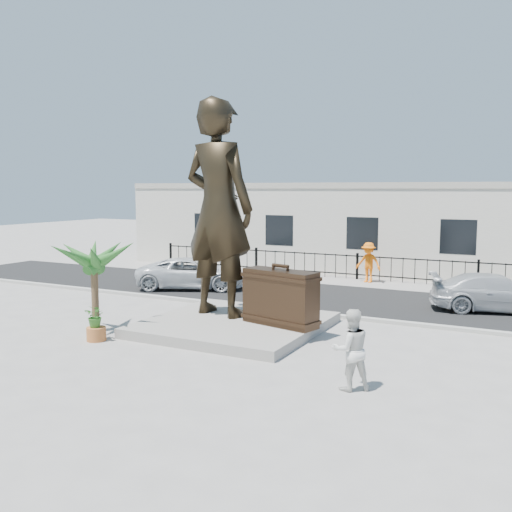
{
  "coord_description": "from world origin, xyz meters",
  "views": [
    {
      "loc": [
        8.07,
        -13.79,
        4.41
      ],
      "look_at": [
        0.0,
        2.0,
        2.3
      ],
      "focal_mm": 40.0,
      "sensor_mm": 36.0,
      "label": 1
    }
  ],
  "objects_px": {
    "statue": "(218,208)",
    "suitcase": "(280,298)",
    "car_white": "(192,273)",
    "tourist": "(351,349)"
  },
  "relations": [
    {
      "from": "statue",
      "to": "suitcase",
      "type": "relative_size",
      "value": 2.92
    },
    {
      "from": "statue",
      "to": "suitcase",
      "type": "height_order",
      "value": "statue"
    },
    {
      "from": "car_white",
      "to": "statue",
      "type": "bearing_deg",
      "value": -163.44
    },
    {
      "from": "statue",
      "to": "car_white",
      "type": "distance_m",
      "value": 7.41
    },
    {
      "from": "statue",
      "to": "suitcase",
      "type": "xyz_separation_m",
      "value": [
        2.39,
        -0.41,
        -2.63
      ]
    },
    {
      "from": "statue",
      "to": "suitcase",
      "type": "bearing_deg",
      "value": 178.19
    },
    {
      "from": "statue",
      "to": "car_white",
      "type": "height_order",
      "value": "statue"
    },
    {
      "from": "suitcase",
      "to": "tourist",
      "type": "distance_m",
      "value": 4.94
    },
    {
      "from": "statue",
      "to": "tourist",
      "type": "height_order",
      "value": "statue"
    },
    {
      "from": "tourist",
      "to": "suitcase",
      "type": "bearing_deg",
      "value": -84.5
    }
  ]
}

